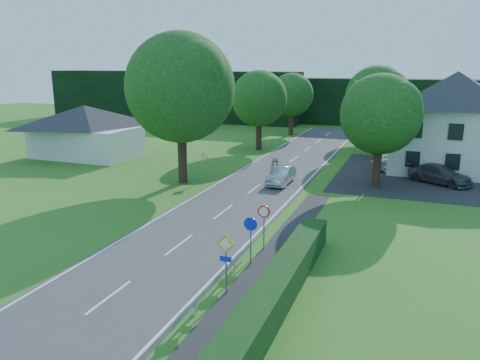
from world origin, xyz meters
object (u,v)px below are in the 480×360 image
at_px(moving_car, 281,175).
at_px(parked_car_grey, 440,174).
at_px(streetlight, 376,126).
at_px(motorcycle, 275,161).
at_px(parked_car_silver_a, 403,165).
at_px(parasol, 413,165).

xyz_separation_m(moving_car, parked_car_grey, (11.62, 4.62, 0.05)).
height_order(streetlight, motorcycle, streetlight).
bearing_deg(parked_car_grey, parked_car_silver_a, 76.34).
bearing_deg(motorcycle, parasol, 3.17).
bearing_deg(parked_car_grey, parasol, 81.64).
bearing_deg(streetlight, motorcycle, 165.13).
xyz_separation_m(streetlight, parasol, (3.03, 2.45, -3.44)).
relative_size(moving_car, parked_car_silver_a, 0.95).
xyz_separation_m(streetlight, parked_car_grey, (5.05, 0.76, -3.70)).
distance_m(streetlight, motorcycle, 10.03).
bearing_deg(moving_car, parked_car_grey, 21.63).
bearing_deg(moving_car, motorcycle, 110.52).
xyz_separation_m(moving_car, motorcycle, (-2.33, 6.22, -0.22)).
xyz_separation_m(motorcycle, parked_car_grey, (13.96, -1.60, 0.27)).
xyz_separation_m(streetlight, motorcycle, (-8.91, 2.36, -3.97)).
relative_size(parked_car_silver_a, parked_car_grey, 0.86).
relative_size(moving_car, parked_car_grey, 0.82).
relative_size(streetlight, moving_car, 1.96).
relative_size(moving_car, parasol, 1.88).
height_order(streetlight, parasol, streetlight).
distance_m(moving_car, parasol, 11.49).
bearing_deg(motorcycle, streetlight, -12.13).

